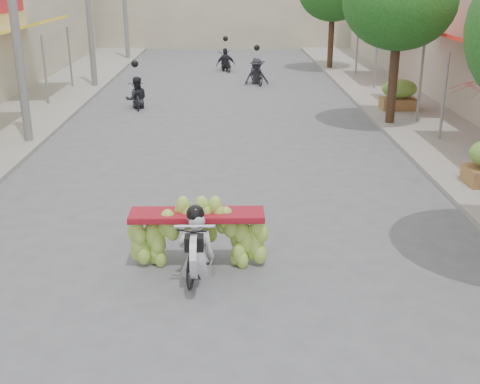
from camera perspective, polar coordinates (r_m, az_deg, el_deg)
name	(u,v)px	position (r m, az deg, el deg)	size (l,w,h in m)	color
sidewalk_left	(9,119)	(21.44, -21.06, 6.51)	(4.00, 60.00, 0.12)	gray
sidewalk_right	(429,117)	(21.25, 17.50, 6.81)	(4.00, 60.00, 0.12)	gray
street_tree_mid	(400,2)	(19.36, 14.91, 17.03)	(3.40, 3.40, 5.25)	#3A2719
produce_crate_far	(399,92)	(21.83, 14.86, 9.15)	(1.20, 0.88, 1.16)	brown
banana_motorbike	(197,231)	(9.64, -4.13, -3.75)	(2.20, 1.84, 2.03)	black
pedestrian	(399,83)	(21.84, 14.84, 9.92)	(1.00, 0.81, 1.76)	white
bg_motorbike_a	(136,87)	(22.15, -9.83, 9.80)	(0.87, 1.57, 1.95)	black
bg_motorbike_b	(257,65)	(26.74, 1.59, 11.90)	(1.15, 1.97, 1.95)	black
bg_motorbike_c	(226,55)	(30.61, -1.38, 12.87)	(1.07, 1.71, 1.95)	black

